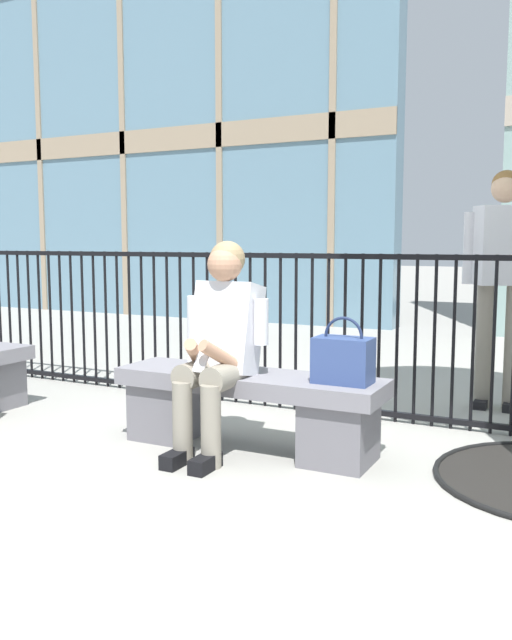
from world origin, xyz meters
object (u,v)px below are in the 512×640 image
at_px(seated_person_with_phone, 219,341).
at_px(bystander_at_railing, 502,271).
at_px(handbag_on_bench, 343,359).
at_px(stone_bench, 248,403).

xyz_separation_m(seated_person_with_phone, bystander_at_railing, (1.29, 1.82, 0.35)).
xyz_separation_m(seated_person_with_phone, handbag_on_bench, (0.70, 0.12, -0.07)).
relative_size(stone_bench, seated_person_with_phone, 1.32).
height_order(handbag_on_bench, bystander_at_railing, bystander_at_railing).
relative_size(handbag_on_bench, bystander_at_railing, 0.21).
bearing_deg(seated_person_with_phone, stone_bench, 47.54).
distance_m(handbag_on_bench, bystander_at_railing, 1.85).
bearing_deg(handbag_on_bench, bystander_at_railing, 70.85).
xyz_separation_m(stone_bench, bystander_at_railing, (1.17, 1.69, 0.73)).
bearing_deg(seated_person_with_phone, handbag_on_bench, 9.65).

